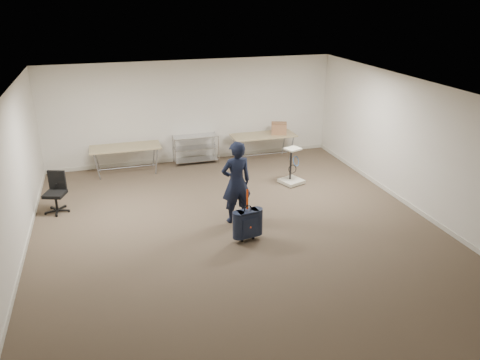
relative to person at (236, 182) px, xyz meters
name	(u,v)px	position (x,y,z in m)	size (l,w,h in m)	color
ground	(238,231)	(-0.10, -0.45, -0.87)	(9.00, 9.00, 0.00)	#483A2C
room_shell	(221,201)	(-0.10, 0.93, -0.82)	(8.00, 9.00, 9.00)	silver
folding_table_left	(125,148)	(-2.00, 3.50, -0.19)	(1.80, 0.75, 0.73)	tan
folding_table_right	(263,137)	(1.80, 3.50, -0.19)	(1.80, 0.75, 0.73)	tan
wire_shelf	(196,148)	(-0.10, 3.75, -0.43)	(1.22, 0.47, 0.80)	silver
person	(236,182)	(0.00, 0.00, 0.00)	(0.64, 0.42, 1.74)	black
suitcase	(248,224)	(-0.02, -0.87, -0.51)	(0.42, 0.28, 1.07)	black
office_chair	(57,200)	(-3.62, 1.55, -0.60)	(0.54, 0.54, 0.89)	black
equipment_cart	(292,174)	(1.89, 1.58, -0.63)	(0.65, 0.65, 0.93)	beige
cardboard_box	(279,128)	(2.25, 3.48, 0.02)	(0.42, 0.32, 0.32)	olive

